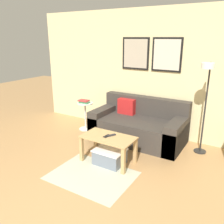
% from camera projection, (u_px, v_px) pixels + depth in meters
% --- Properties ---
extents(wall_back, '(5.60, 0.09, 2.55)m').
position_uv_depth(wall_back, '(151.00, 73.00, 4.84)').
color(wall_back, beige).
rests_on(wall_back, ground_plane).
extents(area_rug, '(1.21, 0.93, 0.01)m').
position_uv_depth(area_rug, '(92.00, 175.00, 3.57)').
color(area_rug, '#B2B79E').
rests_on(area_rug, ground_plane).
extents(couch, '(1.81, 0.93, 0.83)m').
position_uv_depth(couch, '(138.00, 126.00, 4.75)').
color(couch, '#38332D').
rests_on(couch, ground_plane).
extents(coffee_table, '(0.87, 0.48, 0.45)m').
position_uv_depth(coffee_table, '(108.00, 142.00, 3.87)').
color(coffee_table, tan).
rests_on(coffee_table, ground_plane).
extents(storage_bin, '(0.49, 0.40, 0.25)m').
position_uv_depth(storage_bin, '(110.00, 156.00, 3.88)').
color(storage_bin, slate).
rests_on(storage_bin, ground_plane).
extents(floor_lamp, '(0.21, 0.44, 1.62)m').
position_uv_depth(floor_lamp, '(206.00, 90.00, 3.84)').
color(floor_lamp, black).
rests_on(floor_lamp, ground_plane).
extents(side_table, '(0.35, 0.35, 0.62)m').
position_uv_depth(side_table, '(85.00, 114.00, 5.27)').
color(side_table, silver).
rests_on(side_table, ground_plane).
extents(book_stack, '(0.25, 0.18, 0.06)m').
position_uv_depth(book_stack, '(84.00, 101.00, 5.18)').
color(book_stack, '#387F4C').
rests_on(book_stack, side_table).
extents(remote_control, '(0.11, 0.15, 0.02)m').
position_uv_depth(remote_control, '(112.00, 135.00, 3.88)').
color(remote_control, '#232328').
rests_on(remote_control, coffee_table).
extents(cell_phone, '(0.09, 0.15, 0.01)m').
position_uv_depth(cell_phone, '(107.00, 136.00, 3.86)').
color(cell_phone, black).
rests_on(cell_phone, coffee_table).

